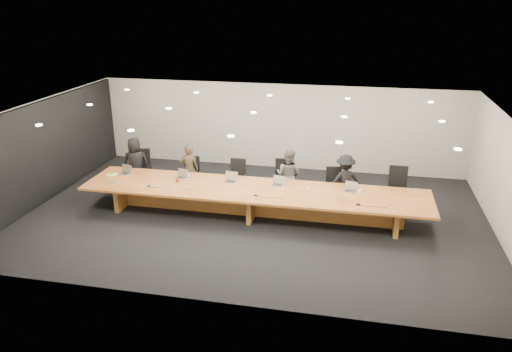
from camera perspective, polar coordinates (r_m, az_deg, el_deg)
The scene contains 29 objects.
ground at distance 13.21m, azimuth -0.27°, elevation -4.51°, with size 12.00×12.00×0.00m, color black.
back_wall at distance 16.46m, azimuth 2.68°, elevation 5.66°, with size 12.00×0.02×2.80m, color silver.
left_wall_panel at distance 15.06m, azimuth -22.98°, elevation 2.56°, with size 0.08×7.84×2.74m, color black.
conference_table at distance 13.00m, azimuth -0.27°, elevation -2.43°, with size 9.00×1.80×0.75m.
chair_far_left at distance 15.25m, azimuth -12.94°, elevation 0.79°, with size 0.60×0.60×1.18m, color black, non-canonical shape.
chair_left at distance 14.60m, azimuth -7.57°, elevation 0.10°, with size 0.56×0.56×1.10m, color black, non-canonical shape.
chair_mid_left at distance 14.31m, azimuth -2.23°, elevation -0.21°, with size 0.55×0.55×1.08m, color black, non-canonical shape.
chair_mid_right at distance 14.00m, azimuth 3.10°, elevation -0.48°, with size 0.60×0.60×1.18m, color black, non-canonical shape.
chair_right at distance 13.90m, azimuth 8.92°, elevation -1.15°, with size 0.53×0.53×1.05m, color black, non-canonical shape.
chair_far_right at distance 13.93m, azimuth 15.90°, elevation -1.36°, with size 0.60×0.60×1.18m, color black, non-canonical shape.
person_a at distance 15.13m, azimuth -13.59°, elevation 1.39°, with size 0.77×0.50×1.58m, color black.
person_b at distance 14.54m, azimuth -7.63°, elevation 0.78°, with size 0.54×0.35×1.47m, color #32291B.
person_c at distance 13.90m, azimuth 3.73°, elevation 0.10°, with size 0.74×0.57×1.51m, color #4E4E50.
person_d at distance 13.72m, azimuth 10.11°, elevation -0.54°, with size 0.95×0.55×1.48m, color black.
laptop_a at distance 14.41m, azimuth -14.85°, elevation 0.68°, with size 0.32×0.23×0.25m, color tan, non-canonical shape.
laptop_b at distance 13.77m, azimuth -8.60°, elevation 0.21°, with size 0.31×0.23×0.24m, color #C5B596, non-canonical shape.
laptop_c at distance 13.34m, azimuth -3.02°, elevation -0.16°, with size 0.35×0.25×0.27m, color #C7B198, non-canonical shape.
laptop_d at distance 13.12m, azimuth 2.43°, elevation -0.58°, with size 0.32×0.23×0.25m, color #C5B496, non-canonical shape.
laptop_e at distance 12.91m, azimuth 10.73°, elevation -1.27°, with size 0.32×0.23×0.25m, color tan, non-canonical shape.
water_bottle at distance 13.59m, azimuth -7.69°, elevation -0.13°, with size 0.06×0.06×0.19m, color silver.
amber_mug at distance 13.54m, azimuth -8.96°, elevation -0.49°, with size 0.08×0.08×0.10m, color maroon.
paper_cup_near at distance 12.92m, azimuth 5.89°, elevation -1.39°, with size 0.07×0.07×0.09m, color white.
paper_cup_far at distance 12.88m, azimuth 11.79°, elevation -1.77°, with size 0.08×0.08×0.10m, color white.
notepad at distance 14.48m, azimuth -16.17°, elevation 0.15°, with size 0.25×0.20×0.01m, color white.
lime_gadget at distance 14.47m, azimuth -16.22°, elevation 0.22°, with size 0.17×0.10×0.03m, color #59C935.
av_box at distance 13.84m, azimuth -16.12°, elevation -0.74°, with size 0.21×0.16×0.03m, color #AEAEB3.
mic_left at distance 13.41m, azimuth -12.15°, elevation -1.06°, with size 0.11×0.11×0.03m, color black.
mic_center at distance 12.49m, azimuth -0.05°, elevation -2.20°, with size 0.11×0.11×0.03m, color black.
mic_right at distance 12.21m, azimuth 11.59°, elevation -3.17°, with size 0.13×0.13×0.03m, color black.
Camera 1 is at (2.54, -11.73, 5.52)m, focal length 35.00 mm.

